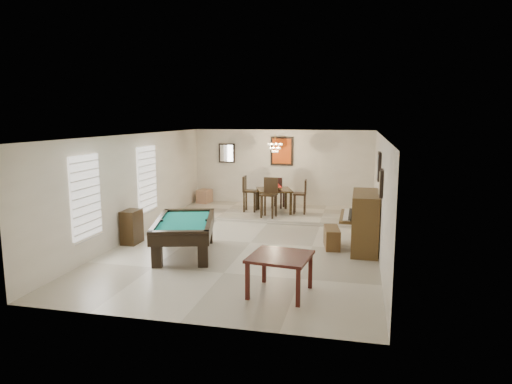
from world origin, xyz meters
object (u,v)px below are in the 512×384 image
at_px(flower_vase, 274,181).
at_px(dining_chair_south, 269,198).
at_px(dining_table, 274,199).
at_px(apothecary_chest, 132,227).
at_px(dining_chair_west, 250,194).
at_px(dining_chair_east, 300,197).
at_px(pool_table, 185,237).
at_px(dining_chair_north, 278,192).
at_px(square_table, 280,274).
at_px(chandelier, 275,144).
at_px(upright_piano, 358,221).
at_px(corner_bench, 204,196).
at_px(piano_bench, 332,238).

xyz_separation_m(flower_vase, dining_chair_south, (-0.02, -0.76, -0.38)).
bearing_deg(dining_table, apothecary_chest, -126.21).
relative_size(apothecary_chest, dining_table, 0.81).
relative_size(dining_chair_west, dining_chair_east, 1.06).
height_order(pool_table, dining_chair_north, dining_chair_north).
bearing_deg(square_table, dining_chair_west, 108.11).
xyz_separation_m(pool_table, dining_chair_south, (1.19, 3.57, 0.32)).
xyz_separation_m(square_table, dining_table, (-1.25, 6.15, 0.19)).
height_order(flower_vase, chandelier, chandelier).
relative_size(dining_chair_south, dining_chair_north, 1.15).
bearing_deg(apothecary_chest, dining_chair_north, 58.49).
distance_m(dining_table, dining_chair_west, 0.76).
height_order(pool_table, square_table, pool_table).
height_order(dining_table, flower_vase, flower_vase).
distance_m(apothecary_chest, dining_chair_south, 4.12).
xyz_separation_m(upright_piano, dining_chair_south, (-2.55, 2.37, 0.03)).
distance_m(dining_chair_north, corner_bench, 2.63).
height_order(square_table, dining_table, dining_table).
relative_size(square_table, flower_vase, 4.23).
height_order(square_table, piano_bench, square_table).
bearing_deg(dining_chair_west, piano_bench, -140.16).
relative_size(flower_vase, dining_chair_west, 0.22).
distance_m(dining_chair_north, dining_chair_east, 1.09).
bearing_deg(chandelier, flower_vase, -88.58).
bearing_deg(pool_table, dining_chair_east, 49.67).
distance_m(upright_piano, piano_bench, 0.73).
bearing_deg(dining_chair_west, flower_vase, -88.21).
bearing_deg(dining_chair_east, piano_bench, 16.82).
bearing_deg(square_table, upright_piano, 67.01).
bearing_deg(dining_chair_east, dining_chair_west, -93.06).
relative_size(dining_chair_south, dining_chair_east, 1.11).
relative_size(pool_table, dining_chair_north, 2.24).
height_order(dining_chair_south, dining_chair_east, dining_chair_south).
bearing_deg(upright_piano, corner_bench, 141.20).
height_order(upright_piano, dining_table, upright_piano).
bearing_deg(dining_chair_north, dining_table, 98.27).
distance_m(dining_chair_north, chandelier, 1.70).
bearing_deg(dining_table, chandelier, 91.42).
bearing_deg(apothecary_chest, pool_table, -18.56).
bearing_deg(dining_chair_north, flower_vase, 98.27).
height_order(dining_table, dining_chair_east, dining_chair_east).
bearing_deg(pool_table, dining_chair_north, 61.23).
height_order(piano_bench, dining_chair_south, dining_chair_south).
distance_m(piano_bench, apothecary_chest, 4.79).
height_order(dining_chair_west, chandelier, chandelier).
relative_size(dining_chair_west, chandelier, 1.83).
height_order(pool_table, dining_chair_east, dining_chair_east).
distance_m(flower_vase, dining_chair_south, 0.84).
bearing_deg(dining_chair_west, chandelier, -81.08).
xyz_separation_m(apothecary_chest, corner_bench, (0.17, 4.81, -0.06)).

